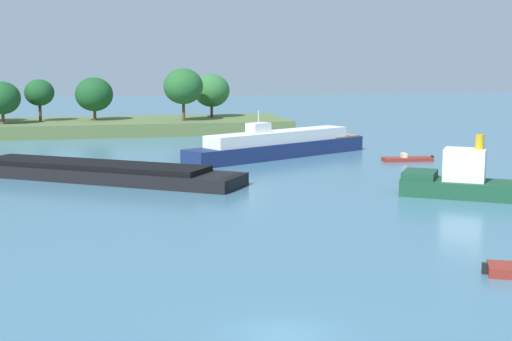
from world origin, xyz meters
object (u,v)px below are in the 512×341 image
Objects in this scene: fishing_skiff at (407,159)px; white_riverboat at (279,145)px; tugboat at (458,180)px; cargo_barge at (72,168)px.

fishing_skiff is 14.42m from white_riverboat.
cargo_barge is at bearing 152.53° from tugboat.
tugboat is 20.64m from fishing_skiff.
cargo_barge is (-31.02, 16.13, -0.41)m from tugboat.
cargo_barge is (-22.67, -10.04, -0.50)m from white_riverboat.
cargo_barge reaches higher than tugboat.
white_riverboat is at bearing 23.89° from cargo_barge.
tugboat is at bearing -72.29° from white_riverboat.
tugboat is at bearing -103.07° from fishing_skiff.
cargo_barge is at bearing -156.11° from white_riverboat.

